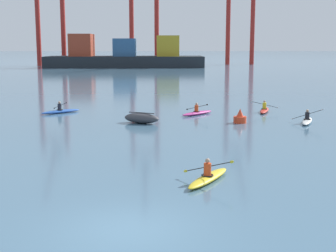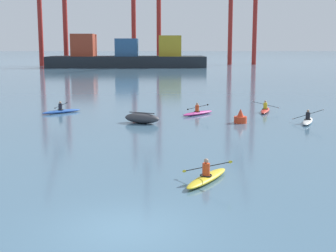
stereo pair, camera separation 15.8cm
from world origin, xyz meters
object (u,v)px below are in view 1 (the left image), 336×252
at_px(gantry_crane_west, 49,2).
at_px(kayak_blue, 61,111).
at_px(channel_buoy, 240,118).
at_px(kayak_magenta, 197,113).
at_px(kayak_yellow, 208,177).
at_px(kayak_white, 307,120).
at_px(container_barge, 125,56).
at_px(capsized_dinghy, 142,118).
at_px(kayak_red, 264,110).

bearing_deg(gantry_crane_west, kayak_blue, -77.72).
distance_m(channel_buoy, kayak_magenta, 4.80).
distance_m(kayak_yellow, kayak_white, 16.67).
relative_size(gantry_crane_west, channel_buoy, 31.79).
relative_size(container_barge, kayak_blue, 12.52).
xyz_separation_m(container_barge, kayak_blue, (-0.27, -79.62, -2.44)).
bearing_deg(kayak_blue, kayak_white, -16.55).
bearing_deg(kayak_white, kayak_magenta, 150.51).
bearing_deg(channel_buoy, gantry_crane_west, 109.37).
bearing_deg(gantry_crane_west, container_barge, -20.23).
bearing_deg(capsized_dinghy, kayak_yellow, -78.16).
xyz_separation_m(kayak_red, kayak_yellow, (-6.77, -19.93, -0.00)).
height_order(channel_buoy, kayak_red, channel_buoy).
xyz_separation_m(channel_buoy, kayak_blue, (-13.45, 5.25, -0.19)).
height_order(channel_buoy, kayak_blue, kayak_blue).
height_order(container_barge, kayak_red, container_barge).
distance_m(kayak_red, kayak_white, 5.85).
relative_size(capsized_dinghy, kayak_blue, 0.94).
bearing_deg(kayak_white, kayak_yellow, -120.68).
distance_m(capsized_dinghy, kayak_white, 11.56).
distance_m(container_barge, kayak_magenta, 81.59).
bearing_deg(kayak_magenta, capsized_dinghy, -136.86).
bearing_deg(capsized_dinghy, container_barge, 94.25).
bearing_deg(container_barge, channel_buoy, -81.18).
bearing_deg(gantry_crane_west, channel_buoy, -70.63).
xyz_separation_m(capsized_dinghy, channel_buoy, (6.86, -0.04, 0.01)).
bearing_deg(kayak_white, channel_buoy, 178.25).
relative_size(gantry_crane_west, kayak_blue, 10.60).
relative_size(kayak_magenta, kayak_yellow, 0.88).
distance_m(channel_buoy, kayak_white, 4.70).
relative_size(container_barge, kayak_red, 11.00).
bearing_deg(kayak_blue, kayak_yellow, -63.99).
xyz_separation_m(container_barge, kayak_white, (17.86, -85.01, -2.44)).
distance_m(gantry_crane_west, channel_buoy, 98.67).
bearing_deg(kayak_magenta, kayak_blue, 173.42).
bearing_deg(channel_buoy, capsized_dinghy, 179.66).
xyz_separation_m(gantry_crane_west, channel_buoy, (32.31, -91.92, -15.55)).
bearing_deg(kayak_yellow, kayak_magenta, 86.35).
xyz_separation_m(kayak_magenta, kayak_yellow, (-1.18, -18.48, 0.00)).
bearing_deg(kayak_yellow, kayak_white, 59.32).
xyz_separation_m(gantry_crane_west, kayak_blue, (18.87, -86.67, -15.74)).
distance_m(gantry_crane_west, kayak_red, 94.71).
distance_m(channel_buoy, kayak_blue, 14.43).
height_order(kayak_magenta, kayak_blue, kayak_blue).
xyz_separation_m(gantry_crane_west, kayak_magenta, (29.68, -87.92, -15.74)).
height_order(kayak_red, kayak_yellow, kayak_yellow).
height_order(container_barge, gantry_crane_west, gantry_crane_west).
height_order(channel_buoy, kayak_yellow, kayak_yellow).
bearing_deg(kayak_magenta, container_barge, 97.42).
bearing_deg(container_barge, gantry_crane_west, 159.77).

